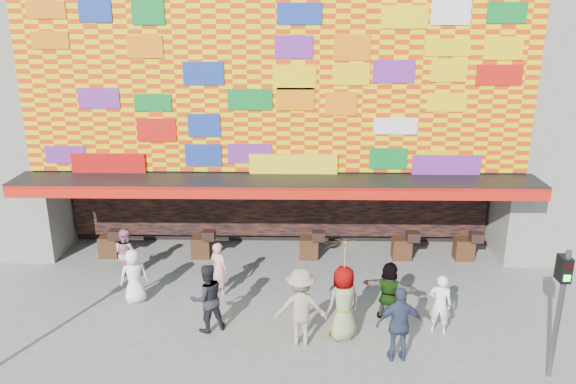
{
  "coord_description": "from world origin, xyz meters",
  "views": [
    {
      "loc": [
        0.65,
        -12.14,
        7.67
      ],
      "look_at": [
        0.38,
        2.0,
        3.09
      ],
      "focal_mm": 35.0,
      "sensor_mm": 36.0,
      "label": 1
    }
  ],
  "objects_px": {
    "ped_h": "(440,304)",
    "parasol": "(345,258)",
    "ped_g": "(343,303)",
    "ped_d": "(301,307)",
    "ped_e": "(400,324)",
    "ped_b": "(219,269)",
    "ped_i": "(126,253)",
    "ped_c": "(207,298)",
    "signal_right": "(561,300)",
    "ped_a": "(134,276)",
    "ped_f": "(389,291)"
  },
  "relations": [
    {
      "from": "ped_i",
      "to": "parasol",
      "type": "height_order",
      "value": "parasol"
    },
    {
      "from": "ped_a",
      "to": "ped_d",
      "type": "height_order",
      "value": "ped_d"
    },
    {
      "from": "ped_c",
      "to": "ped_g",
      "type": "bearing_deg",
      "value": 147.62
    },
    {
      "from": "ped_a",
      "to": "ped_h",
      "type": "relative_size",
      "value": 0.98
    },
    {
      "from": "signal_right",
      "to": "ped_i",
      "type": "height_order",
      "value": "signal_right"
    },
    {
      "from": "signal_right",
      "to": "ped_c",
      "type": "relative_size",
      "value": 1.69
    },
    {
      "from": "ped_c",
      "to": "ped_h",
      "type": "distance_m",
      "value": 5.76
    },
    {
      "from": "ped_a",
      "to": "signal_right",
      "type": "bearing_deg",
      "value": 144.31
    },
    {
      "from": "ped_a",
      "to": "ped_h",
      "type": "height_order",
      "value": "ped_h"
    },
    {
      "from": "ped_f",
      "to": "signal_right",
      "type": "bearing_deg",
      "value": 161.38
    },
    {
      "from": "ped_b",
      "to": "ped_h",
      "type": "bearing_deg",
      "value": -163.67
    },
    {
      "from": "signal_right",
      "to": "ped_f",
      "type": "bearing_deg",
      "value": 142.95
    },
    {
      "from": "ped_a",
      "to": "ped_f",
      "type": "distance_m",
      "value": 6.87
    },
    {
      "from": "ped_c",
      "to": "ped_i",
      "type": "bearing_deg",
      "value": -72.73
    },
    {
      "from": "ped_g",
      "to": "parasol",
      "type": "bearing_deg",
      "value": 155.53
    },
    {
      "from": "ped_g",
      "to": "parasol",
      "type": "distance_m",
      "value": 1.19
    },
    {
      "from": "ped_c",
      "to": "ped_h",
      "type": "xyz_separation_m",
      "value": [
        5.76,
        -0.01,
        -0.11
      ]
    },
    {
      "from": "ped_e",
      "to": "signal_right",
      "type": "bearing_deg",
      "value": 167.03
    },
    {
      "from": "ped_h",
      "to": "parasol",
      "type": "xyz_separation_m",
      "value": [
        -2.41,
        -0.28,
        1.35
      ]
    },
    {
      "from": "ped_g",
      "to": "ped_b",
      "type": "bearing_deg",
      "value": -64.81
    },
    {
      "from": "signal_right",
      "to": "ped_b",
      "type": "relative_size",
      "value": 1.91
    },
    {
      "from": "ped_e",
      "to": "ped_g",
      "type": "xyz_separation_m",
      "value": [
        -1.21,
        0.88,
        0.04
      ]
    },
    {
      "from": "ped_g",
      "to": "ped_c",
      "type": "bearing_deg",
      "value": -36.63
    },
    {
      "from": "signal_right",
      "to": "ped_d",
      "type": "height_order",
      "value": "signal_right"
    },
    {
      "from": "ped_e",
      "to": "ped_h",
      "type": "distance_m",
      "value": 1.68
    },
    {
      "from": "ped_h",
      "to": "parasol",
      "type": "bearing_deg",
      "value": 24.26
    },
    {
      "from": "ped_h",
      "to": "ped_e",
      "type": "bearing_deg",
      "value": 61.77
    },
    {
      "from": "ped_a",
      "to": "ped_c",
      "type": "relative_size",
      "value": 0.87
    },
    {
      "from": "ped_c",
      "to": "ped_h",
      "type": "relative_size",
      "value": 1.13
    },
    {
      "from": "ped_b",
      "to": "ped_i",
      "type": "distance_m",
      "value": 3.11
    },
    {
      "from": "ped_f",
      "to": "ped_h",
      "type": "distance_m",
      "value": 1.35
    },
    {
      "from": "ped_g",
      "to": "ped_h",
      "type": "height_order",
      "value": "ped_g"
    },
    {
      "from": "ped_e",
      "to": "ped_f",
      "type": "height_order",
      "value": "ped_e"
    },
    {
      "from": "ped_i",
      "to": "signal_right",
      "type": "bearing_deg",
      "value": -166.27
    },
    {
      "from": "ped_d",
      "to": "ped_e",
      "type": "xyz_separation_m",
      "value": [
        2.24,
        -0.62,
        -0.06
      ]
    },
    {
      "from": "ped_g",
      "to": "ped_e",
      "type": "bearing_deg",
      "value": 112.39
    },
    {
      "from": "ped_g",
      "to": "ped_i",
      "type": "distance_m",
      "value": 7.03
    },
    {
      "from": "ped_c",
      "to": "signal_right",
      "type": "bearing_deg",
      "value": 140.18
    },
    {
      "from": "ped_g",
      "to": "parasol",
      "type": "xyz_separation_m",
      "value": [
        0.0,
        0.0,
        1.19
      ]
    },
    {
      "from": "ped_c",
      "to": "ped_i",
      "type": "height_order",
      "value": "ped_c"
    },
    {
      "from": "ped_h",
      "to": "ped_i",
      "type": "height_order",
      "value": "ped_h"
    },
    {
      "from": "ped_d",
      "to": "ped_i",
      "type": "bearing_deg",
      "value": -35.65
    },
    {
      "from": "signal_right",
      "to": "parasol",
      "type": "xyz_separation_m",
      "value": [
        -4.45,
        1.43,
        0.28
      ]
    },
    {
      "from": "ped_h",
      "to": "ped_a",
      "type": "bearing_deg",
      "value": 7.52
    },
    {
      "from": "ped_d",
      "to": "ped_f",
      "type": "xyz_separation_m",
      "value": [
        2.28,
        1.24,
        -0.19
      ]
    },
    {
      "from": "ped_b",
      "to": "ped_i",
      "type": "height_order",
      "value": "ped_b"
    },
    {
      "from": "ped_h",
      "to": "parasol",
      "type": "height_order",
      "value": "parasol"
    },
    {
      "from": "ped_d",
      "to": "ped_g",
      "type": "height_order",
      "value": "ped_d"
    },
    {
      "from": "ped_e",
      "to": "parasol",
      "type": "distance_m",
      "value": 1.94
    },
    {
      "from": "parasol",
      "to": "signal_right",
      "type": "bearing_deg",
      "value": -17.82
    }
  ]
}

